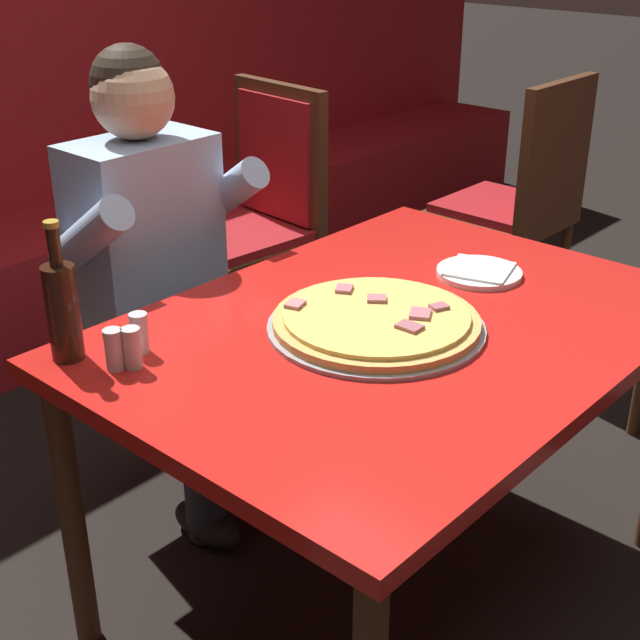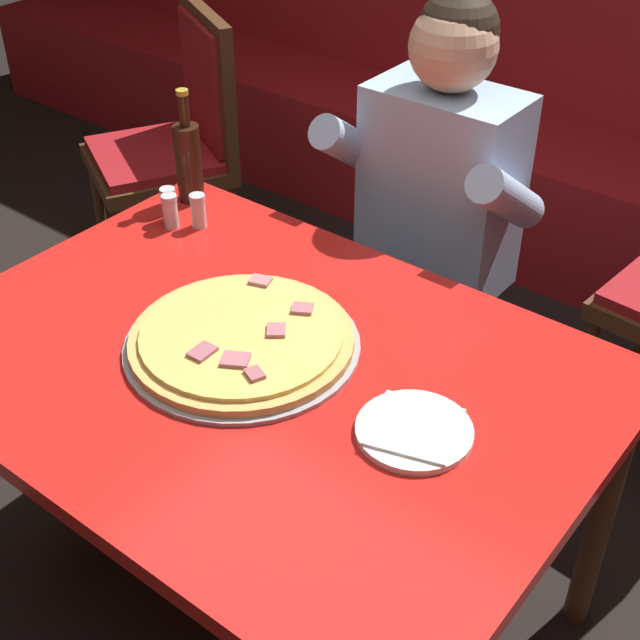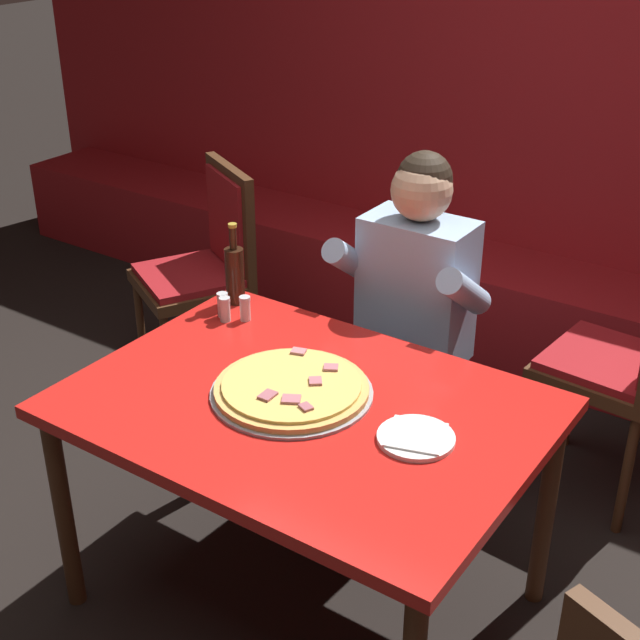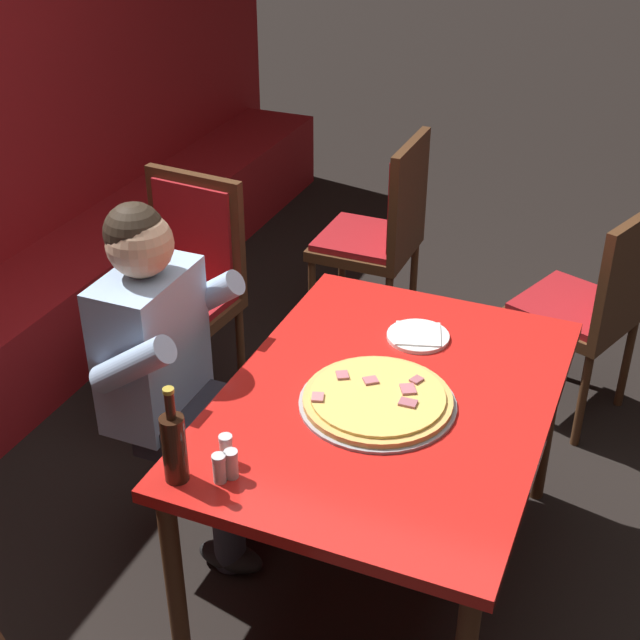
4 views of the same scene
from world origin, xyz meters
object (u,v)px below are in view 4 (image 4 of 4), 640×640
object	(u,v)px
shaker_red_pepper_flakes	(232,465)
dining_chair_by_booth	(594,300)
shaker_black_pepper	(219,470)
diner_seated_blue_shirt	(176,370)
main_dining_table	(387,416)
shaker_parmesan	(226,450)
beer_bottle	(174,446)
dining_chair_far_right	(183,281)
dining_chair_near_left	(382,228)
pizza	(378,400)
plate_white_paper	(418,336)

from	to	relation	value
shaker_red_pepper_flakes	dining_chair_by_booth	bearing A→B (deg)	-23.34
shaker_black_pepper	diner_seated_blue_shirt	bearing A→B (deg)	41.72
main_dining_table	shaker_red_pepper_flakes	world-z (taller)	shaker_red_pepper_flakes
main_dining_table	dining_chair_by_booth	world-z (taller)	dining_chair_by_booth
shaker_red_pepper_flakes	diner_seated_blue_shirt	size ratio (longest dim) A/B	0.07
main_dining_table	diner_seated_blue_shirt	world-z (taller)	diner_seated_blue_shirt
shaker_black_pepper	shaker_parmesan	world-z (taller)	same
beer_bottle	dining_chair_far_right	xyz separation A→B (m)	(1.20, 0.70, -0.25)
dining_chair_near_left	diner_seated_blue_shirt	bearing A→B (deg)	172.96
pizza	shaker_parmesan	world-z (taller)	shaker_parmesan
shaker_black_pepper	shaker_parmesan	xyz separation A→B (m)	(0.08, 0.02, 0.00)
beer_bottle	pizza	bearing A→B (deg)	-36.31
pizza	dining_chair_far_right	world-z (taller)	dining_chair_far_right
plate_white_paper	dining_chair_by_booth	size ratio (longest dim) A/B	0.22
pizza	plate_white_paper	distance (m)	0.41
dining_chair_far_right	dining_chair_by_booth	bearing A→B (deg)	-70.02
shaker_red_pepper_flakes	dining_chair_far_right	size ratio (longest dim) A/B	0.08
beer_bottle	dining_chair_near_left	xyz separation A→B (m)	(2.02, 0.12, -0.26)
main_dining_table	plate_white_paper	bearing A→B (deg)	2.36
shaker_parmesan	dining_chair_near_left	size ratio (longest dim) A/B	0.08
diner_seated_blue_shirt	dining_chair_near_left	distance (m)	1.53
beer_bottle	diner_seated_blue_shirt	size ratio (longest dim) A/B	0.23
main_dining_table	dining_chair_far_right	size ratio (longest dim) A/B	1.29
plate_white_paper	dining_chair_by_booth	xyz separation A→B (m)	(0.84, -0.49, -0.20)
pizza	dining_chair_near_left	xyz separation A→B (m)	(1.50, 0.50, -0.17)
beer_bottle	shaker_red_pepper_flakes	world-z (taller)	beer_bottle
dining_chair_near_left	pizza	bearing A→B (deg)	-161.51
plate_white_paper	shaker_parmesan	xyz separation A→B (m)	(-0.81, 0.29, 0.03)
dining_chair_near_left	shaker_parmesan	bearing A→B (deg)	-173.78
main_dining_table	shaker_black_pepper	size ratio (longest dim) A/B	15.46
dining_chair_near_left	dining_chair_far_right	xyz separation A→B (m)	(-0.81, 0.58, 0.01)
main_dining_table	dining_chair_far_right	bearing A→B (deg)	60.04
shaker_black_pepper	shaker_red_pepper_flakes	world-z (taller)	same
pizza	shaker_black_pepper	world-z (taller)	shaker_black_pepper
beer_bottle	shaker_black_pepper	world-z (taller)	beer_bottle
dining_chair_near_left	plate_white_paper	bearing A→B (deg)	-155.34
main_dining_table	shaker_red_pepper_flakes	size ratio (longest dim) A/B	15.46
pizza	diner_seated_blue_shirt	xyz separation A→B (m)	(-0.02, 0.69, -0.06)
main_dining_table	pizza	bearing A→B (deg)	165.66
beer_bottle	plate_white_paper	bearing A→B (deg)	-22.33
shaker_parmesan	diner_seated_blue_shirt	size ratio (longest dim) A/B	0.07
plate_white_paper	shaker_black_pepper	size ratio (longest dim) A/B	2.44
diner_seated_blue_shirt	beer_bottle	bearing A→B (deg)	-148.60
pizza	beer_bottle	bearing A→B (deg)	143.69
pizza	dining_chair_by_booth	world-z (taller)	dining_chair_by_booth
shaker_black_pepper	diner_seated_blue_shirt	world-z (taller)	diner_seated_blue_shirt
diner_seated_blue_shirt	shaker_red_pepper_flakes	bearing A→B (deg)	-135.09
shaker_red_pepper_flakes	main_dining_table	bearing A→B (deg)	-27.30
dining_chair_by_booth	diner_seated_blue_shirt	bearing A→B (deg)	137.22
plate_white_paper	beer_bottle	bearing A→B (deg)	157.67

